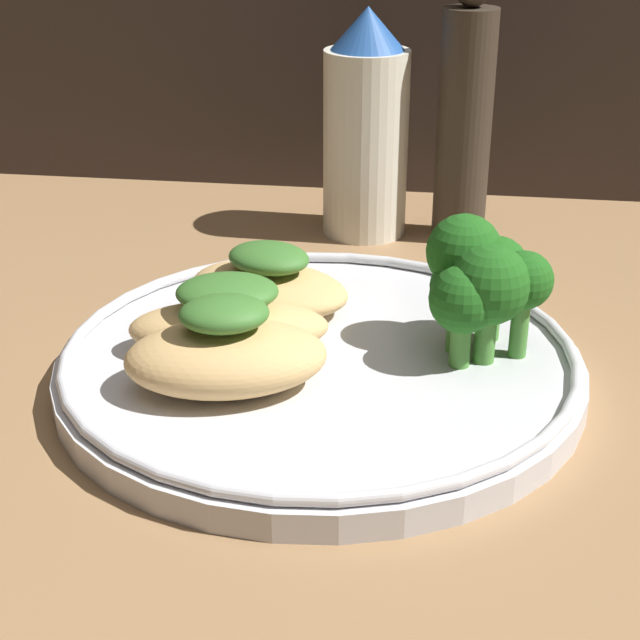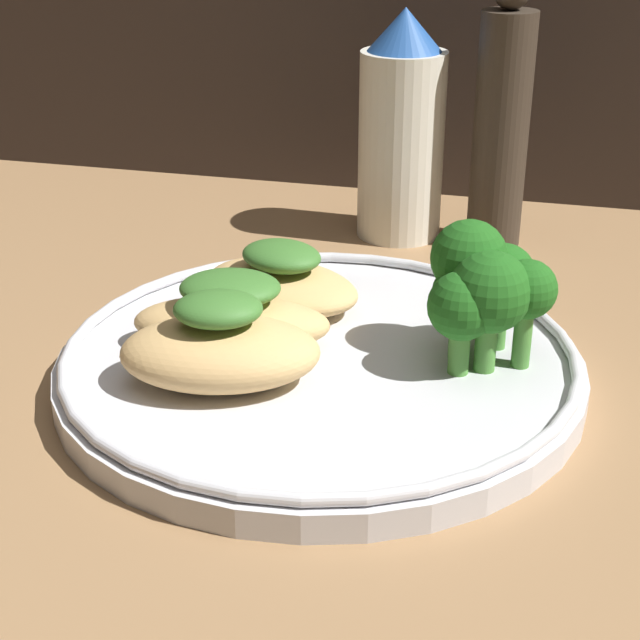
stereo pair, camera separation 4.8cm
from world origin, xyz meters
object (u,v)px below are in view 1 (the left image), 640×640
Objects in this scene: broccoli_bunch at (481,279)px; plate at (320,363)px; pepper_grinder at (465,119)px; sauce_bottle at (370,129)px.

plate is at bearing -168.36° from broccoli_bunch.
plate is 3.83× the size of broccoli_bunch.
broccoli_bunch is 20.64cm from pepper_grinder.
pepper_grinder reaches higher than broccoli_bunch.
pepper_grinder is at bearing -0.00° from sauce_bottle.
plate is at bearing -90.71° from sauce_bottle.
pepper_grinder is at bearing 73.33° from plate.
plate is 24.09cm from pepper_grinder.
plate is 1.49× the size of pepper_grinder.
sauce_bottle reaches higher than plate.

